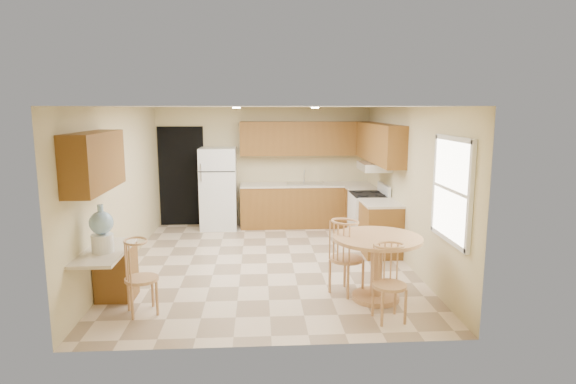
{
  "coord_description": "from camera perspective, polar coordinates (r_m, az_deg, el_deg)",
  "views": [
    {
      "loc": [
        -0.12,
        -7.47,
        2.48
      ],
      "look_at": [
        0.36,
        0.3,
        1.12
      ],
      "focal_mm": 30.0,
      "sensor_mm": 36.0,
      "label": 1
    }
  ],
  "objects": [
    {
      "name": "wall_back",
      "position": [
        10.3,
        -2.85,
        3.06
      ],
      "size": [
        4.5,
        0.02,
        2.5
      ],
      "primitive_type": "cube",
      "color": "#C9BC87",
      "rests_on": "floor"
    },
    {
      "name": "dining_table",
      "position": [
        6.39,
        10.48,
        -7.76
      ],
      "size": [
        1.15,
        1.15,
        0.85
      ],
      "rotation": [
        0.0,
        0.0,
        0.38
      ],
      "color": "tan",
      "rests_on": "floor"
    },
    {
      "name": "base_cab_back",
      "position": [
        10.18,
        2.15,
        -1.66
      ],
      "size": [
        2.75,
        0.6,
        0.87
      ],
      "primitive_type": "cube",
      "color": "brown",
      "rests_on": "floor"
    },
    {
      "name": "refrigerator",
      "position": [
        10.04,
        -8.23,
        0.43
      ],
      "size": [
        0.74,
        0.72,
        1.68
      ],
      "color": "white",
      "rests_on": "floor"
    },
    {
      "name": "base_cab_right_a",
      "position": [
        9.77,
        8.78,
        -2.27
      ],
      "size": [
        0.6,
        0.59,
        0.87
      ],
      "primitive_type": "cube",
      "color": "brown",
      "rests_on": "floor"
    },
    {
      "name": "counter_back",
      "position": [
        10.1,
        2.16,
        0.87
      ],
      "size": [
        2.75,
        0.63,
        0.04
      ],
      "primitive_type": "cube",
      "color": "beige",
      "rests_on": "base_cab_back"
    },
    {
      "name": "doorway",
      "position": [
        10.44,
        -12.49,
        1.82
      ],
      "size": [
        0.9,
        0.02,
        2.1
      ],
      "primitive_type": "cube",
      "color": "black",
      "rests_on": "floor"
    },
    {
      "name": "can_light_b",
      "position": [
        8.73,
        3.22,
        9.95
      ],
      "size": [
        0.14,
        0.14,
        0.02
      ],
      "primitive_type": "cylinder",
      "color": "white",
      "rests_on": "ceiling"
    },
    {
      "name": "desk_pedestal",
      "position": [
        6.78,
        -19.7,
        -8.91
      ],
      "size": [
        0.48,
        0.42,
        0.72
      ],
      "primitive_type": "cube",
      "color": "brown",
      "rests_on": "floor"
    },
    {
      "name": "stove",
      "position": [
        9.12,
        9.53,
        -2.95
      ],
      "size": [
        0.65,
        0.76,
        1.09
      ],
      "color": "white",
      "rests_on": "floor"
    },
    {
      "name": "chair_desk",
      "position": [
        6.06,
        -17.2,
        -9.01
      ],
      "size": [
        0.41,
        0.52,
        0.92
      ],
      "rotation": [
        0.0,
        0.0,
        -1.18
      ],
      "color": "tan",
      "rests_on": "floor"
    },
    {
      "name": "chair_table_a",
      "position": [
        6.45,
        7.15,
        -7.0
      ],
      "size": [
        0.44,
        0.55,
        1.0
      ],
      "rotation": [
        0.0,
        0.0,
        -0.87
      ],
      "color": "tan",
      "rests_on": "floor"
    },
    {
      "name": "wall_right",
      "position": [
        7.94,
        13.88,
        0.72
      ],
      "size": [
        0.02,
        5.5,
        2.5
      ],
      "primitive_type": "cube",
      "color": "#C9BC87",
      "rests_on": "floor"
    },
    {
      "name": "sink",
      "position": [
        10.09,
        2.02,
        0.99
      ],
      "size": [
        0.78,
        0.44,
        0.01
      ],
      "primitive_type": "cube",
      "color": "silver",
      "rests_on": "counter_back"
    },
    {
      "name": "base_cab_right_b",
      "position": [
        8.39,
        10.88,
        -4.36
      ],
      "size": [
        0.6,
        0.8,
        0.87
      ],
      "primitive_type": "cube",
      "color": "brown",
      "rests_on": "floor"
    },
    {
      "name": "can_light_a",
      "position": [
        8.68,
        -6.14,
        9.91
      ],
      "size": [
        0.14,
        0.14,
        0.02
      ],
      "primitive_type": "cylinder",
      "color": "white",
      "rests_on": "ceiling"
    },
    {
      "name": "wall_front",
      "position": [
        4.88,
        -2.03,
        -4.68
      ],
      "size": [
        4.5,
        0.02,
        2.5
      ],
      "primitive_type": "cube",
      "color": "#C9BC87",
      "rests_on": "floor"
    },
    {
      "name": "window",
      "position": [
        6.17,
        18.87,
        0.25
      ],
      "size": [
        0.06,
        1.12,
        1.3
      ],
      "color": "white",
      "rests_on": "wall_right"
    },
    {
      "name": "upper_cab_right",
      "position": [
        8.98,
        10.74,
        5.73
      ],
      "size": [
        0.33,
        2.42,
        0.7
      ],
      "primitive_type": "cube",
      "color": "brown",
      "rests_on": "wall_right"
    },
    {
      "name": "counter_right_a",
      "position": [
        9.69,
        8.85,
        0.36
      ],
      "size": [
        0.63,
        0.59,
        0.04
      ],
      "primitive_type": "cube",
      "color": "beige",
      "rests_on": "base_cab_right_a"
    },
    {
      "name": "upper_cab_back",
      "position": [
        10.13,
        2.12,
        6.36
      ],
      "size": [
        2.75,
        0.33,
        0.7
      ],
      "primitive_type": "cube",
      "color": "brown",
      "rests_on": "wall_back"
    },
    {
      "name": "desk_top",
      "position": [
        6.31,
        -20.86,
        -6.65
      ],
      "size": [
        0.5,
        1.2,
        0.04
      ],
      "primitive_type": "cube",
      "color": "beige",
      "rests_on": "desk_pedestal"
    },
    {
      "name": "water_crock",
      "position": [
        6.18,
        -21.2,
        -4.31
      ],
      "size": [
        0.28,
        0.28,
        0.58
      ],
      "color": "white",
      "rests_on": "desk_top"
    },
    {
      "name": "counter_right_b",
      "position": [
        8.3,
        10.98,
        -1.31
      ],
      "size": [
        0.63,
        0.8,
        0.04
      ],
      "primitive_type": "cube",
      "color": "beige",
      "rests_on": "base_cab_right_b"
    },
    {
      "name": "chair_table_b",
      "position": [
        5.74,
        12.22,
        -9.94
      ],
      "size": [
        0.4,
        0.4,
        0.91
      ],
      "rotation": [
        0.0,
        0.0,
        3.28
      ],
      "color": "tan",
      "rests_on": "floor"
    },
    {
      "name": "ceiling",
      "position": [
        7.47,
        -2.66,
        10.07
      ],
      "size": [
        4.5,
        5.5,
        0.02
      ],
      "primitive_type": "cube",
      "color": "white",
      "rests_on": "wall_back"
    },
    {
      "name": "upper_cab_left",
      "position": [
        6.23,
        -21.96,
        3.39
      ],
      "size": [
        0.33,
        1.4,
        0.7
      ],
      "primitive_type": "cube",
      "color": "brown",
      "rests_on": "wall_left"
    },
    {
      "name": "wall_left",
      "position": [
        7.87,
        -19.2,
        0.38
      ],
      "size": [
        0.02,
        5.5,
        2.5
      ],
      "primitive_type": "cube",
      "color": "#C9BC87",
      "rests_on": "floor"
    },
    {
      "name": "floor",
      "position": [
        7.88,
        -2.51,
        -8.44
      ],
      "size": [
        5.5,
        5.5,
        0.0
      ],
      "primitive_type": "plane",
      "color": "beige",
      "rests_on": "ground"
    },
    {
      "name": "range_hood",
      "position": [
        8.97,
        10.17,
        2.99
      ],
      "size": [
        0.5,
        0.76,
        0.14
      ],
      "primitive_type": "cube",
      "color": "silver",
      "rests_on": "upper_cab_right"
    }
  ]
}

